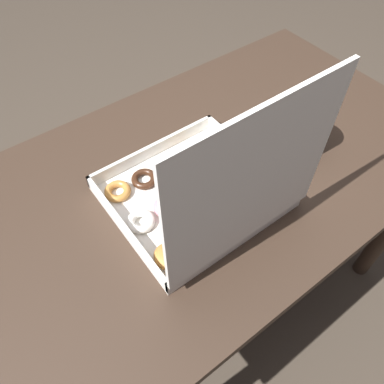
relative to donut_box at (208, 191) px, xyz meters
name	(u,v)px	position (x,y,z in m)	size (l,w,h in m)	color
ground_plane	(200,292)	(-0.07, -0.10, -0.77)	(8.00, 8.00, 0.00)	#42382D
dining_table	(205,196)	(-0.07, -0.10, -0.17)	(1.24, 0.70, 0.70)	#38281E
donut_box	(208,191)	(0.00, 0.00, 0.00)	(0.35, 0.33, 0.37)	silver
coffee_mug	(305,132)	(-0.30, -0.01, -0.02)	(0.09, 0.09, 0.10)	#232328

